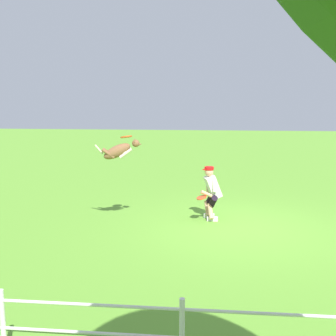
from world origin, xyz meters
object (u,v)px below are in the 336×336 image
Objects in this scene: person at (211,191)px; frisbee_held at (202,198)px; dog at (119,151)px; frisbee_flying at (126,137)px.

person is 0.40m from frisbee_held.
dog is 2.20m from frisbee_held.
person is 4.79× the size of frisbee_flying.
person is 2.42m from frisbee_flying.
frisbee_flying is (-0.15, -0.06, 0.31)m from dog.
person is 5.46× the size of frisbee_held.
frisbee_flying is at bearing 10.28° from dog.
frisbee_held is (0.23, 0.31, -0.09)m from person.
dog is 3.93× the size of frisbee_flying.
frisbee_held is (-1.87, -0.31, -1.12)m from dog.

